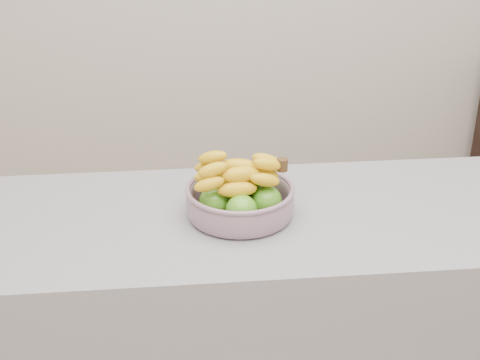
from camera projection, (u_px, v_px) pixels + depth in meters
name	position (u px, v px, depth m)	size (l,w,h in m)	color
counter	(300.00, 349.00, 1.93)	(2.00, 0.60, 0.90)	gray
fruit_bowl	(240.00, 197.00, 1.69)	(0.28, 0.28, 0.16)	#8692A1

